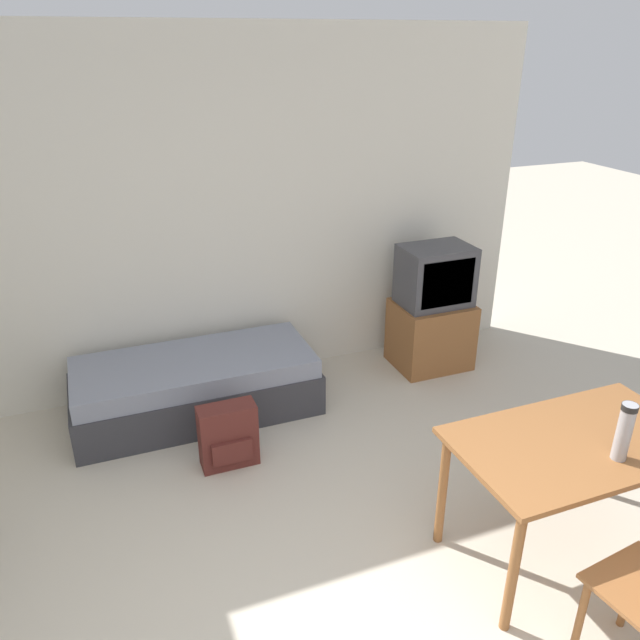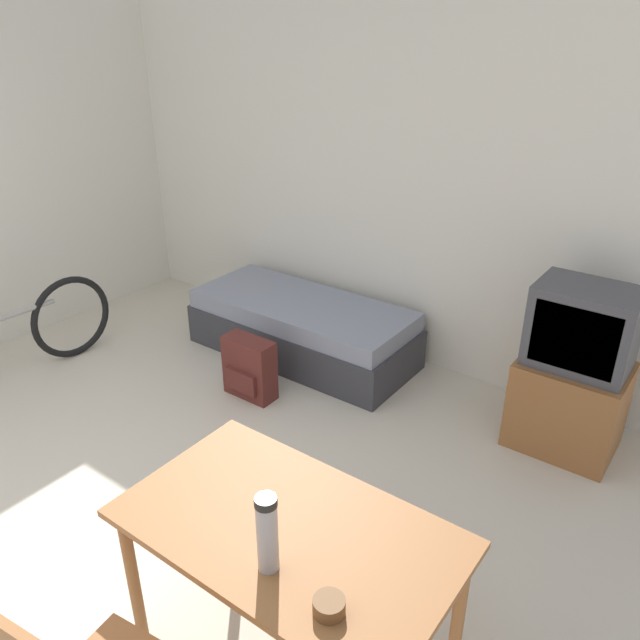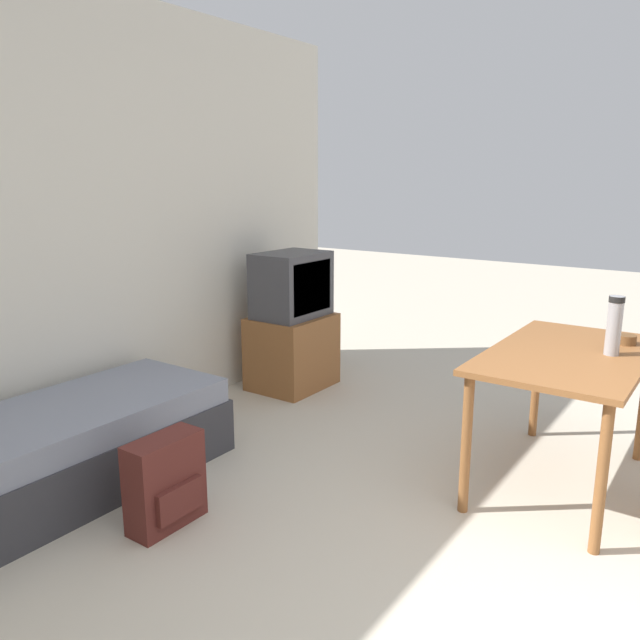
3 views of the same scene
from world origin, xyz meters
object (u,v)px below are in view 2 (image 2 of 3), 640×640
object	(u,v)px
bicycle	(5,340)
backpack	(249,368)
thermos_flask	(267,530)
daybed	(303,328)
tv	(574,375)
mate_bowl	(329,606)
dining_table	(289,544)

from	to	relation	value
bicycle	backpack	xyz separation A→B (m)	(1.53, 0.88, -0.12)
thermos_flask	backpack	size ratio (longest dim) A/B	0.69
daybed	thermos_flask	bearing A→B (deg)	-54.45
backpack	tv	bearing A→B (deg)	20.92
mate_bowl	tv	bearing A→B (deg)	87.38
dining_table	thermos_flask	bearing A→B (deg)	-69.95
daybed	thermos_flask	xyz separation A→B (m)	(1.64, -2.29, 0.68)
daybed	backpack	size ratio (longest dim) A/B	4.01
mate_bowl	backpack	world-z (taller)	mate_bowl
tv	bicycle	bearing A→B (deg)	-154.89
tv	mate_bowl	xyz separation A→B (m)	(-0.11, -2.36, 0.27)
dining_table	mate_bowl	size ratio (longest dim) A/B	12.10
tv	dining_table	distance (m)	2.20
thermos_flask	mate_bowl	distance (m)	0.30
bicycle	mate_bowl	distance (m)	3.47
daybed	bicycle	bearing A→B (deg)	-132.62
dining_table	backpack	distance (m)	2.10
mate_bowl	dining_table	bearing A→B (deg)	147.90
daybed	thermos_flask	distance (m)	2.90
backpack	mate_bowl	bearing A→B (deg)	-41.44
bicycle	daybed	bearing A→B (deg)	47.38
thermos_flask	backpack	distance (m)	2.34
tv	daybed	bearing A→B (deg)	-178.78
dining_table	bicycle	distance (m)	3.09
tv	dining_table	size ratio (longest dim) A/B	0.84
thermos_flask	backpack	xyz separation A→B (m)	(-1.56, 1.59, -0.68)
dining_table	bicycle	xyz separation A→B (m)	(-3.03, 0.52, -0.31)
bicycle	backpack	size ratio (longest dim) A/B	3.81
daybed	tv	distance (m)	2.03
daybed	bicycle	world-z (taller)	bicycle
bicycle	thermos_flask	bearing A→B (deg)	-12.91
tv	bicycle	world-z (taller)	tv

